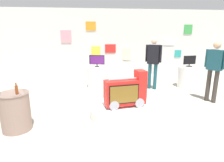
% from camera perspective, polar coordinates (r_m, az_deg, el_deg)
% --- Properties ---
extents(ground_plane, '(30.00, 30.00, 0.00)m').
position_cam_1_polar(ground_plane, '(4.35, 4.43, -12.51)').
color(ground_plane, '#A8A091').
extents(back_wall_display, '(11.57, 0.13, 2.93)m').
position_cam_1_polar(back_wall_display, '(8.67, -1.67, 11.22)').
color(back_wall_display, silver).
rests_on(back_wall_display, ground).
extents(main_display_pedestal, '(1.65, 1.65, 0.25)m').
position_cam_1_polar(main_display_pedestal, '(4.65, 3.82, -8.97)').
color(main_display_pedestal, white).
rests_on(main_display_pedestal, ground).
extents(novelty_firetruck_tv, '(1.00, 0.48, 0.86)m').
position_cam_1_polar(novelty_firetruck_tv, '(4.48, 4.17, -3.47)').
color(novelty_firetruck_tv, gray).
rests_on(novelty_firetruck_tv, main_display_pedestal).
extents(display_pedestal_left_rear, '(0.72, 0.72, 0.76)m').
position_cam_1_polar(display_pedestal_left_rear, '(7.44, 21.78, 1.15)').
color(display_pedestal_left_rear, white).
rests_on(display_pedestal_left_rear, ground).
extents(tv_on_left_rear, '(0.49, 0.23, 0.39)m').
position_cam_1_polar(tv_on_left_rear, '(7.33, 22.22, 5.61)').
color(tv_on_left_rear, black).
rests_on(tv_on_left_rear, display_pedestal_left_rear).
extents(display_pedestal_center_rear, '(0.71, 0.71, 0.76)m').
position_cam_1_polar(display_pedestal_center_rear, '(6.89, -4.44, 1.16)').
color(display_pedestal_center_rear, white).
rests_on(display_pedestal_center_rear, ground).
extents(tv_on_center_rear, '(0.53, 0.17, 0.41)m').
position_cam_1_polar(tv_on_center_rear, '(6.77, -4.53, 6.23)').
color(tv_on_center_rear, black).
rests_on(tv_on_center_rear, display_pedestal_center_rear).
extents(side_table_round, '(0.60, 0.60, 0.80)m').
position_cam_1_polar(side_table_round, '(4.39, -26.94, -8.07)').
color(side_table_round, gray).
rests_on(side_table_round, ground).
extents(bottle_on_side_table, '(0.06, 0.06, 0.23)m').
position_cam_1_polar(bottle_on_side_table, '(4.12, -26.66, -2.32)').
color(bottle_on_side_table, brown).
rests_on(bottle_on_side_table, side_table_round).
extents(shopper_browsing_near_truck, '(0.37, 0.49, 1.72)m').
position_cam_1_polar(shopper_browsing_near_truck, '(6.04, 28.30, 3.68)').
color(shopper_browsing_near_truck, '#38332D').
rests_on(shopper_browsing_near_truck, ground).
extents(shopper_browsing_rear, '(0.48, 0.38, 1.77)m').
position_cam_1_polar(shopper_browsing_rear, '(6.74, 12.24, 6.28)').
color(shopper_browsing_rear, '#194751').
rests_on(shopper_browsing_rear, ground).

